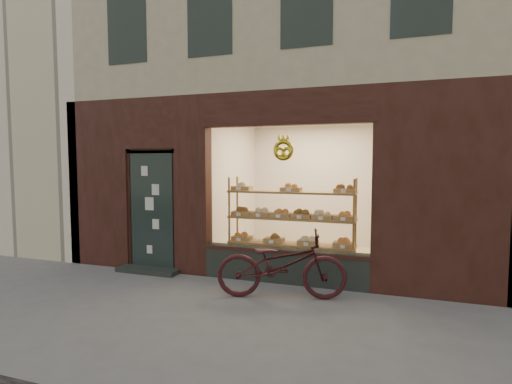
% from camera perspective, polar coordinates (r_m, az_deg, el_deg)
% --- Properties ---
extents(ground, '(90.00, 90.00, 0.00)m').
position_cam_1_polar(ground, '(4.99, -7.86, -18.96)').
color(ground, slate).
extents(bakery_building, '(7.20, 7.28, 9.00)m').
position_cam_1_polar(bakery_building, '(10.26, 6.77, 24.96)').
color(bakery_building, black).
rests_on(bakery_building, ground).
extents(neighbor_left, '(12.00, 7.00, 9.00)m').
position_cam_1_polar(neighbor_left, '(15.32, -32.25, 13.20)').
color(neighbor_left, silver).
rests_on(neighbor_left, ground).
extents(display_shelf, '(2.20, 0.45, 1.70)m').
position_cam_1_polar(display_shelf, '(6.93, 5.01, -4.95)').
color(display_shelf, olive).
rests_on(display_shelf, ground).
extents(bicycle, '(1.97, 1.09, 0.98)m').
position_cam_1_polar(bicycle, '(5.86, 3.64, -10.30)').
color(bicycle, black).
rests_on(bicycle, ground).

